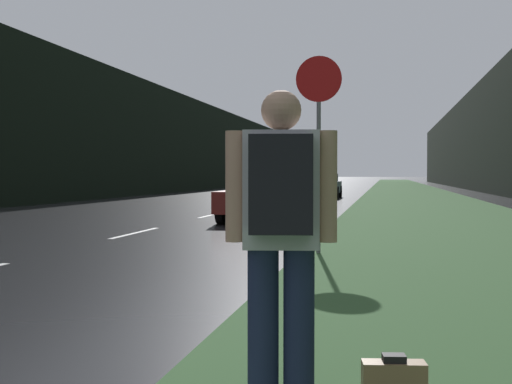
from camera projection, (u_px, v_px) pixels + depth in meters
name	position (u px, v px, depth m)	size (l,w,h in m)	color
grass_verge	(415.00, 197.00, 39.97)	(6.00, 240.00, 0.02)	#33562D
lane_stripe_c	(136.00, 233.00, 15.90)	(0.12, 3.00, 0.01)	silver
lane_stripe_d	(211.00, 215.00, 22.78)	(0.12, 3.00, 0.01)	silver
lane_stripe_e	(252.00, 205.00, 29.67)	(0.12, 3.00, 0.01)	silver
lane_stripe_f	(277.00, 199.00, 36.55)	(0.12, 3.00, 0.01)	silver
treeline_far_side	(173.00, 144.00, 52.82)	(2.00, 140.00, 7.13)	black
treeline_near_side	(500.00, 134.00, 48.62)	(2.00, 140.00, 8.07)	black
stop_sign	(319.00, 131.00, 11.66)	(0.75, 0.07, 3.25)	slate
hitchhiker_with_backpack	(281.00, 228.00, 3.92)	(0.62, 0.46, 1.79)	#1E2847
car_passing_near	(262.00, 197.00, 20.12)	(1.89, 4.67, 1.29)	maroon
car_passing_far	(322.00, 185.00, 38.64)	(2.01, 4.20, 1.33)	#2D3856
delivery_truck	(319.00, 170.00, 80.61)	(2.55, 8.23, 3.22)	black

